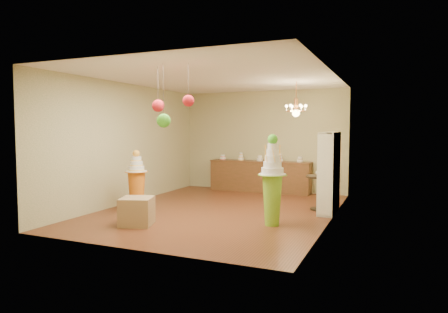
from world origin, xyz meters
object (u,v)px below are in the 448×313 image
at_px(sideboard, 260,176).
at_px(round_table, 320,188).
at_px(pedestal_green, 272,188).
at_px(pedestal_orange, 137,186).

xyz_separation_m(sideboard, round_table, (2.10, -2.01, 0.04)).
relative_size(pedestal_green, pedestal_orange, 1.27).
distance_m(pedestal_green, round_table, 1.95).
xyz_separation_m(pedestal_orange, sideboard, (1.69, 3.79, -0.10)).
bearing_deg(pedestal_orange, sideboard, 65.97).
bearing_deg(pedestal_green, round_table, 72.42).
height_order(sideboard, round_table, sideboard).
distance_m(pedestal_green, sideboard, 4.15).
relative_size(pedestal_orange, round_table, 1.75).
xyz_separation_m(pedestal_green, round_table, (0.59, 1.85, -0.22)).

